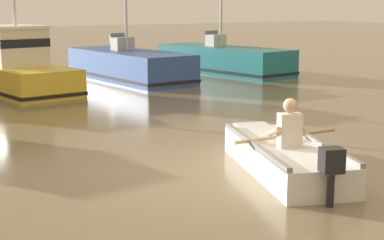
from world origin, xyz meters
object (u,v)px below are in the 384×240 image
Objects in this scene: moored_boat_teal at (223,60)px; rowboat_with_person at (284,156)px; moored_boat_yellow at (17,67)px; moored_boat_blue at (129,66)px.

rowboat_with_person is at bearing -120.96° from moored_boat_teal.
moored_boat_yellow is at bearing -173.72° from moored_boat_teal.
rowboat_with_person is 13.70m from moored_boat_teal.
rowboat_with_person is 0.60× the size of moored_boat_teal.
moored_boat_blue is 3.95m from moored_boat_teal.
moored_boat_blue reaches higher than moored_boat_yellow.
moored_boat_yellow is 8.07m from moored_boat_teal.
moored_boat_teal is (8.02, 0.88, -0.25)m from moored_boat_yellow.
moored_boat_teal reaches higher than rowboat_with_person.
moored_boat_blue is (3.10, 11.72, 0.23)m from rowboat_with_person.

